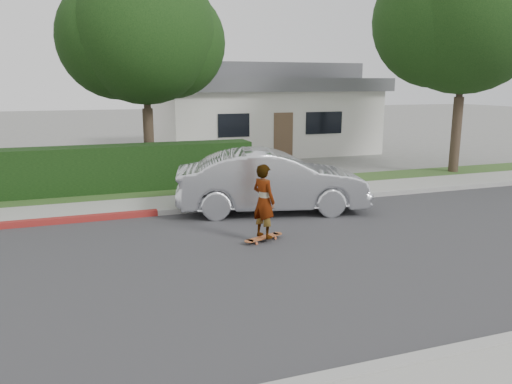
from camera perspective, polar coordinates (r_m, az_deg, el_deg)
ground at (r=9.25m, az=-13.62°, el=-9.37°), size 120.00×120.00×0.00m
road at (r=9.25m, az=-13.63°, el=-9.34°), size 60.00×8.00×0.01m
curb_far at (r=13.13m, az=-15.55°, el=-2.65°), size 60.00×0.20×0.15m
sidewalk_far at (r=14.00m, az=-15.82°, el=-1.81°), size 60.00×1.60×0.12m
planting_strip at (r=15.56m, az=-16.22°, el=-0.48°), size 60.00×1.60×0.10m
hedge at (r=16.16m, az=-27.17°, el=1.64°), size 15.00×1.00×1.50m
tree_center at (r=17.98m, az=-12.79°, el=16.94°), size 5.66×4.84×7.44m
tree_right at (r=20.34m, az=22.46°, el=17.81°), size 6.32×5.60×8.56m
house at (r=26.12m, az=0.15°, el=9.54°), size 10.60×8.60×4.30m
skateboard at (r=10.86m, az=0.88°, el=-5.23°), size 1.03×0.56×0.10m
skateboarder at (r=10.64m, az=0.90°, el=-1.04°), size 0.60×0.69×1.60m
car_silver at (r=13.22m, az=1.81°, el=1.23°), size 5.26×2.83×1.65m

